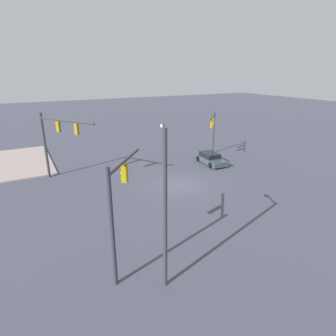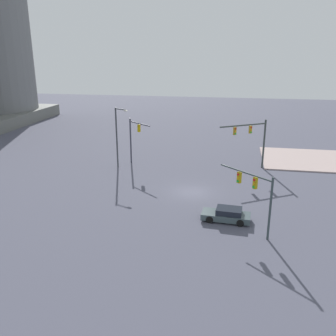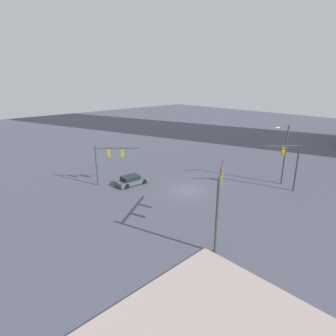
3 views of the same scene
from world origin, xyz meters
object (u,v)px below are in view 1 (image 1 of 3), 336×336
Objects in this scene: traffic_signal_near_corner at (56,135)px; streetlamp_curved_arm at (165,200)px; traffic_signal_opposite_side at (118,202)px; sedan_car_approaching at (210,158)px; traffic_signal_cross_street at (213,126)px.

streetlamp_curved_arm reaches higher than traffic_signal_near_corner.
traffic_signal_near_corner is 1.04× the size of traffic_signal_opposite_side.
traffic_signal_opposite_side is at bearing -29.92° from traffic_signal_near_corner.
traffic_signal_cross_street is at bearing 145.21° from sedan_car_approaching.
traffic_signal_opposite_side is at bearing -45.76° from sedan_car_approaching.
traffic_signal_cross_street is 1.21× the size of sedan_car_approaching.
streetlamp_curved_arm is (-2.37, 16.86, 0.10)m from traffic_signal_near_corner.
streetlamp_curved_arm is at bearing -95.92° from traffic_signal_opposite_side.
traffic_signal_opposite_side is 1.15× the size of traffic_signal_cross_street.
streetlamp_curved_arm is (-1.64, 1.68, 0.43)m from traffic_signal_opposite_side.
streetlamp_curved_arm reaches higher than traffic_signal_opposite_side.
traffic_signal_near_corner reaches higher than sedan_car_approaching.
traffic_signal_opposite_side reaches higher than traffic_signal_cross_street.
streetlamp_curved_arm is at bearing 0.15° from traffic_signal_cross_street.
traffic_signal_near_corner is 1.19× the size of traffic_signal_cross_street.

